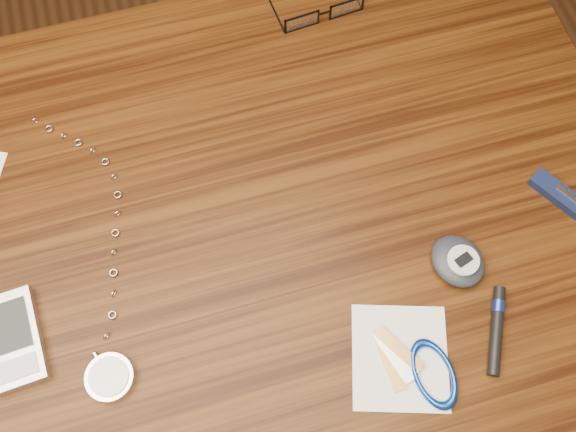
% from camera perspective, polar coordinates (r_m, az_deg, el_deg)
% --- Properties ---
extents(ground, '(3.80, 3.80, 0.00)m').
position_cam_1_polar(ground, '(1.46, -2.99, -12.34)').
color(ground, '#472814').
rests_on(ground, ground).
extents(desk, '(1.00, 0.70, 0.75)m').
position_cam_1_polar(desk, '(0.83, -5.16, -4.33)').
color(desk, '#361B08').
rests_on(desk, ground).
extents(eyeglasses, '(0.12, 0.12, 0.02)m').
position_cam_1_polar(eyeglasses, '(0.88, 3.06, 17.70)').
color(eyeglasses, black).
rests_on(eyeglasses, desk).
extents(pocket_watch, '(0.09, 0.36, 0.02)m').
position_cam_1_polar(pocket_watch, '(0.71, -15.64, -12.65)').
color(pocket_watch, silver).
rests_on(pocket_watch, desk).
extents(pda_phone, '(0.06, 0.11, 0.02)m').
position_cam_1_polar(pda_phone, '(0.75, -23.22, -10.04)').
color(pda_phone, '#ABAAAF').
rests_on(pda_phone, desk).
extents(pedometer, '(0.07, 0.08, 0.03)m').
position_cam_1_polar(pedometer, '(0.73, 14.89, -3.89)').
color(pedometer, '#1F232A').
rests_on(pedometer, desk).
extents(notepad_keys, '(0.13, 0.14, 0.01)m').
position_cam_1_polar(notepad_keys, '(0.70, 11.43, -12.94)').
color(notepad_keys, white).
rests_on(notepad_keys, desk).
extents(pocket_knife, '(0.07, 0.10, 0.01)m').
position_cam_1_polar(pocket_knife, '(0.81, 23.76, 1.14)').
color(pocket_knife, '#0D1438').
rests_on(pocket_knife, desk).
extents(black_blue_pen, '(0.06, 0.09, 0.01)m').
position_cam_1_polar(black_blue_pen, '(0.73, 18.06, -9.40)').
color(black_blue_pen, black).
rests_on(black_blue_pen, desk).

